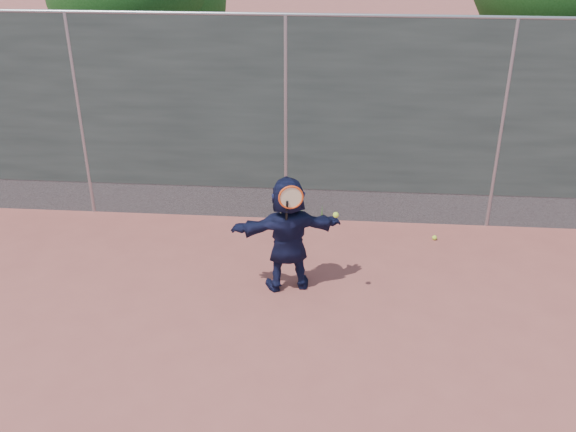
{
  "coord_description": "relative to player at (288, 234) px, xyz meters",
  "views": [
    {
      "loc": [
        0.74,
        -5.21,
        4.37
      ],
      "look_at": [
        0.19,
        1.6,
        0.98
      ],
      "focal_mm": 40.0,
      "sensor_mm": 36.0,
      "label": 1
    }
  ],
  "objects": [
    {
      "name": "fence",
      "position": [
        -0.19,
        1.9,
        0.85
      ],
      "size": [
        20.0,
        0.06,
        3.03
      ],
      "color": "#38423D",
      "rests_on": "ground"
    },
    {
      "name": "weed_clump",
      "position": [
        0.11,
        1.78,
        -0.6
      ],
      "size": [
        0.68,
        0.07,
        0.3
      ],
      "color": "#387226",
      "rests_on": "ground"
    },
    {
      "name": "ground",
      "position": [
        -0.19,
        -1.6,
        -0.73
      ],
      "size": [
        80.0,
        80.0,
        0.0
      ],
      "primitive_type": "plane",
      "color": "#9E4C42",
      "rests_on": "ground"
    },
    {
      "name": "swing_action",
      "position": [
        0.1,
        -0.2,
        0.55
      ],
      "size": [
        0.7,
        0.14,
        0.51
      ],
      "color": "#E94816",
      "rests_on": "ground"
    },
    {
      "name": "ball_ground",
      "position": [
        1.99,
        1.37,
        -0.7
      ],
      "size": [
        0.07,
        0.07,
        0.07
      ],
      "primitive_type": "sphere",
      "color": "#CAF235",
      "rests_on": "ground"
    },
    {
      "name": "player",
      "position": [
        0.0,
        0.0,
        0.0
      ],
      "size": [
        1.43,
        0.75,
        1.47
      ],
      "primitive_type": "imported",
      "rotation": [
        0.0,
        0.0,
        3.39
      ],
      "color": "#131635",
      "rests_on": "ground"
    }
  ]
}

